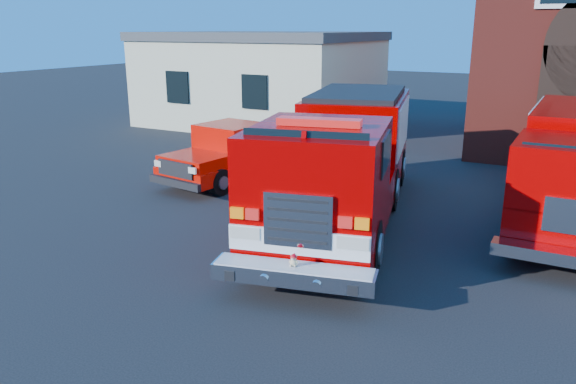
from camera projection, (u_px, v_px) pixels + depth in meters
The scene contains 4 objects.
ground at pixel (313, 233), 12.87m from camera, with size 100.00×100.00×0.00m, color black.
side_building at pixel (263, 77), 27.32m from camera, with size 10.20×8.20×4.35m.
fire_engine at pixel (343, 159), 13.50m from camera, with size 4.68×9.80×2.91m.
pickup_truck at pixel (238, 152), 17.38m from camera, with size 2.66×5.55×1.75m.
Camera 1 is at (5.20, -10.92, 4.53)m, focal length 35.00 mm.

